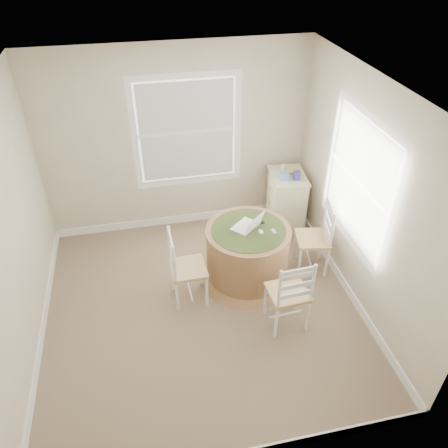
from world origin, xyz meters
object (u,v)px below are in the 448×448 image
object	(u,v)px
chair_right	(313,239)
laptop	(248,226)
round_table	(248,251)
chair_near	(288,292)
chair_left	(188,268)
corner_chest	(286,201)

from	to	relation	value
chair_right	laptop	xyz separation A→B (m)	(-0.84, 0.05, 0.29)
round_table	chair_near	size ratio (longest dim) A/B	1.28
chair_left	corner_chest	xyz separation A→B (m)	(1.59, 1.19, -0.05)
round_table	corner_chest	xyz separation A→B (m)	(0.82, 0.96, 0.02)
chair_left	round_table	bearing A→B (deg)	-75.08
round_table	chair_right	size ratio (longest dim) A/B	1.28
round_table	chair_right	xyz separation A→B (m)	(0.84, -0.01, 0.07)
chair_left	chair_right	bearing A→B (deg)	-83.90
laptop	corner_chest	bearing A→B (deg)	-172.89
round_table	chair_right	distance (m)	0.84
round_table	laptop	size ratio (longest dim) A/B	2.84
chair_left	corner_chest	world-z (taller)	chair_left
chair_near	chair_right	bearing A→B (deg)	-129.66
round_table	chair_left	xyz separation A→B (m)	(-0.77, -0.23, 0.07)
chair_near	round_table	bearing A→B (deg)	-78.07
chair_right	corner_chest	bearing A→B (deg)	-167.43
corner_chest	round_table	bearing A→B (deg)	-124.89
chair_near	corner_chest	xyz separation A→B (m)	(0.59, 1.80, -0.05)
chair_left	chair_near	size ratio (longest dim) A/B	1.00
chair_left	chair_near	world-z (taller)	same
chair_right	corner_chest	distance (m)	0.97
corner_chest	chair_left	bearing A→B (deg)	-137.60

